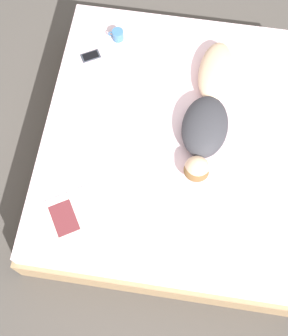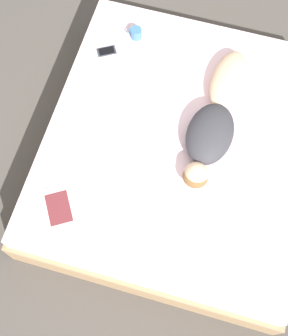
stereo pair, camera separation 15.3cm
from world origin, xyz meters
name	(u,v)px [view 2 (the right image)]	position (x,y,z in m)	size (l,w,h in m)	color
ground_plane	(176,163)	(0.00, 0.00, 0.00)	(12.00, 12.00, 0.00)	#4C4742
bed	(178,152)	(0.00, 0.00, 0.23)	(1.96, 2.17, 0.46)	tan
person	(215,120)	(-0.20, -0.17, 0.54)	(0.36, 1.18, 0.18)	#DBB28E
open_magazine	(75,204)	(0.56, 0.67, 0.46)	(0.58, 0.53, 0.01)	silver
coffee_mug	(136,33)	(0.56, -0.77, 0.50)	(0.12, 0.09, 0.09)	teal
cell_phone	(107,51)	(0.74, -0.57, 0.46)	(0.17, 0.14, 0.01)	#333842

